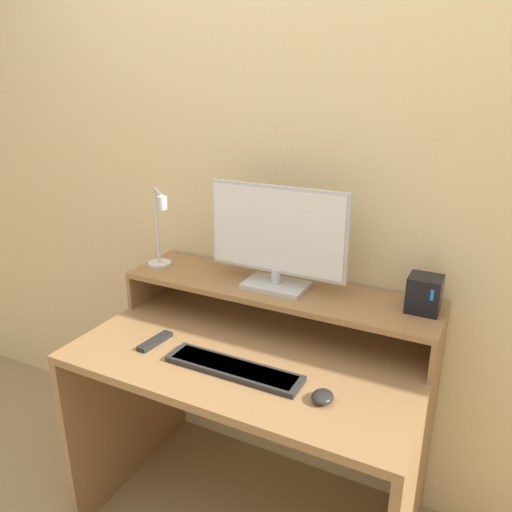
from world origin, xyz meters
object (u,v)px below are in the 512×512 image
at_px(remote_control, 155,341).
at_px(desk_lamp, 160,236).
at_px(monitor, 277,237).
at_px(mouse, 323,397).
at_px(keyboard, 234,368).
at_px(router_dock, 424,294).

bearing_deg(remote_control, desk_lamp, 121.17).
height_order(monitor, desk_lamp, monitor).
distance_m(mouse, remote_control, 0.66).
xyz_separation_m(monitor, mouse, (0.33, -0.38, -0.34)).
xyz_separation_m(desk_lamp, remote_control, (0.17, -0.29, -0.30)).
relative_size(monitor, keyboard, 1.14).
height_order(keyboard, remote_control, keyboard).
bearing_deg(desk_lamp, mouse, -21.96).
bearing_deg(router_dock, keyboard, -142.33).
bearing_deg(mouse, keyboard, 176.18).
relative_size(monitor, desk_lamp, 1.60).
distance_m(router_dock, mouse, 0.51).
bearing_deg(router_dock, monitor, -175.32).
bearing_deg(monitor, remote_control, -135.40).
bearing_deg(keyboard, router_dock, 37.67).
bearing_deg(mouse, monitor, 130.91).
relative_size(monitor, remote_control, 3.53).
xyz_separation_m(router_dock, keyboard, (-0.52, -0.40, -0.21)).
distance_m(desk_lamp, remote_control, 0.45).
xyz_separation_m(keyboard, mouse, (0.32, -0.02, 0.01)).
height_order(router_dock, keyboard, router_dock).
distance_m(monitor, remote_control, 0.58).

